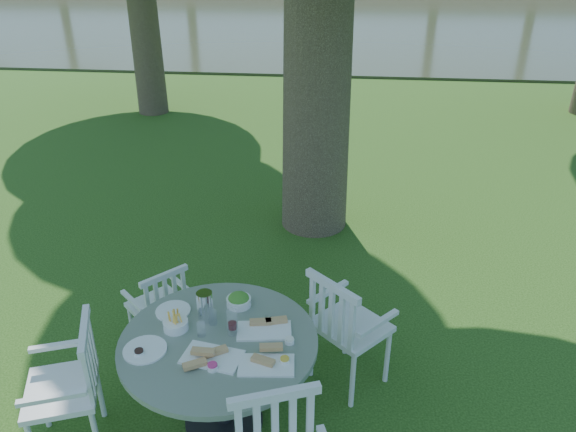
% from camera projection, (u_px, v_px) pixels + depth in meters
% --- Properties ---
extents(ground, '(140.00, 140.00, 0.00)m').
position_uv_depth(ground, '(286.00, 305.00, 5.34)').
color(ground, '#15370B').
rests_on(ground, ground).
extents(table, '(1.33, 1.33, 0.77)m').
position_uv_depth(table, '(220.00, 357.00, 3.80)').
color(table, black).
rests_on(table, ground).
extents(chair_ne, '(0.69, 0.69, 1.00)m').
position_uv_depth(chair_ne, '(342.00, 324.00, 4.15)').
color(chair_ne, silver).
rests_on(chair_ne, ground).
extents(chair_nw, '(0.57, 0.57, 0.82)m').
position_uv_depth(chair_nw, '(162.00, 304.00, 4.55)').
color(chair_nw, silver).
rests_on(chair_nw, ground).
extents(chair_sw, '(0.60, 0.62, 0.97)m').
position_uv_depth(chair_sw, '(75.00, 379.00, 3.67)').
color(chair_sw, silver).
rests_on(chair_sw, ground).
extents(tableware, '(1.12, 0.81, 0.22)m').
position_uv_depth(tableware, '(212.00, 325.00, 3.79)').
color(tableware, white).
rests_on(tableware, table).
extents(river, '(100.00, 28.00, 0.12)m').
position_uv_depth(river, '(339.00, 4.00, 25.64)').
color(river, '#2C321E').
rests_on(river, ground).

